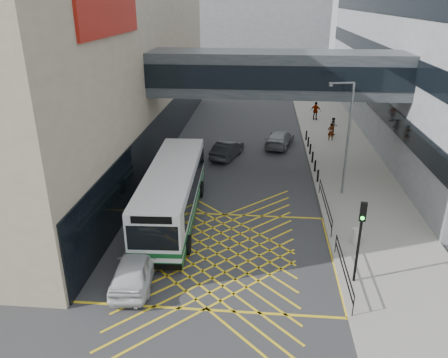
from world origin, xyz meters
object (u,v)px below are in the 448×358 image
(bus, at_px, (173,192))
(traffic_light, at_px, (360,231))
(car_silver, at_px, (280,138))
(car_white, at_px, (135,268))
(street_lamp, at_px, (346,133))
(litter_bin, at_px, (356,236))
(car_dark, at_px, (227,149))
(pedestrian_c, at_px, (316,111))
(pedestrian_a, at_px, (331,132))
(pedestrian_b, at_px, (333,126))

(bus, bearing_deg, traffic_light, -33.60)
(car_silver, distance_m, traffic_light, 20.90)
(car_white, relative_size, street_lamp, 0.64)
(traffic_light, bearing_deg, street_lamp, 96.74)
(traffic_light, distance_m, litter_bin, 4.34)
(car_silver, distance_m, litter_bin, 17.37)
(traffic_light, bearing_deg, car_white, -164.24)
(car_dark, bearing_deg, pedestrian_c, -106.80)
(litter_bin, xyz_separation_m, pedestrian_a, (1.08, 18.60, 0.39))
(car_white, height_order, litter_bin, car_white)
(car_silver, distance_m, pedestrian_b, 6.29)
(car_white, distance_m, street_lamp, 15.97)
(car_silver, relative_size, street_lamp, 0.64)
(street_lamp, relative_size, pedestrian_b, 4.49)
(bus, height_order, street_lamp, street_lamp)
(car_dark, distance_m, litter_bin, 15.73)
(pedestrian_b, distance_m, pedestrian_c, 5.71)
(litter_bin, relative_size, pedestrian_b, 0.51)
(bus, height_order, car_white, bus)
(car_dark, height_order, traffic_light, traffic_light)
(bus, distance_m, pedestrian_b, 21.86)
(litter_bin, bearing_deg, bus, 167.96)
(car_silver, distance_m, street_lamp, 11.69)
(pedestrian_c, bearing_deg, traffic_light, 111.79)
(traffic_light, bearing_deg, pedestrian_c, 99.37)
(bus, relative_size, car_silver, 2.47)
(traffic_light, xyz_separation_m, pedestrian_a, (1.84, 22.22, -1.90))
(traffic_light, distance_m, pedestrian_c, 29.76)
(bus, height_order, traffic_light, traffic_light)
(pedestrian_a, xyz_separation_m, pedestrian_c, (-0.65, 7.47, 0.16))
(pedestrian_b, bearing_deg, car_dark, -154.56)
(car_dark, bearing_deg, street_lamp, 157.42)
(street_lamp, bearing_deg, bus, -169.50)
(pedestrian_c, bearing_deg, pedestrian_b, 125.42)
(car_dark, xyz_separation_m, pedestrian_b, (9.68, 7.00, 0.28))
(car_white, bearing_deg, car_silver, -113.18)
(car_white, xyz_separation_m, street_lamp, (11.09, 10.90, 3.67))
(bus, distance_m, pedestrian_c, 26.22)
(bus, height_order, litter_bin, bus)
(pedestrian_b, bearing_deg, bus, -133.79)
(pedestrian_a, bearing_deg, car_dark, 29.82)
(bus, bearing_deg, pedestrian_b, 54.15)
(traffic_light, xyz_separation_m, litter_bin, (0.76, 3.61, -2.29))
(pedestrian_c, bearing_deg, car_dark, 79.90)
(car_white, height_order, pedestrian_a, pedestrian_a)
(car_white, bearing_deg, pedestrian_b, -121.05)
(car_silver, relative_size, pedestrian_b, 2.88)
(traffic_light, relative_size, pedestrian_b, 2.49)
(car_white, distance_m, pedestrian_a, 25.92)
(street_lamp, xyz_separation_m, pedestrian_a, (0.97, 12.05, -3.47))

